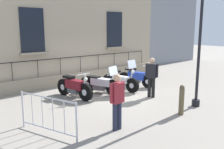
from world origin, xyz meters
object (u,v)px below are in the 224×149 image
at_px(lamppost, 201,18).
at_px(motorcycle_blue, 136,77).
at_px(bollard, 182,100).
at_px(motorcycle_silver, 101,84).
at_px(pedestrian_walking, 152,75).
at_px(motorcycle_white, 121,81).
at_px(motorcycle_maroon, 74,87).
at_px(crowd_barrier, 48,114).
at_px(pedestrian_standing, 117,99).

bearing_deg(lamppost, motorcycle_blue, 170.37).
bearing_deg(bollard, motorcycle_blue, 154.60).
distance_m(motorcycle_silver, motorcycle_blue, 2.23).
distance_m(lamppost, pedestrian_walking, 2.88).
bearing_deg(motorcycle_silver, motorcycle_white, 87.93).
distance_m(motorcycle_maroon, motorcycle_blue, 3.40).
bearing_deg(motorcycle_silver, lamppost, 24.65).
relative_size(motorcycle_blue, crowd_barrier, 1.01).
height_order(lamppost, crowd_barrier, lamppost).
height_order(motorcycle_maroon, lamppost, lamppost).
bearing_deg(lamppost, motorcycle_maroon, -143.73).
xyz_separation_m(motorcycle_maroon, pedestrian_standing, (3.51, -0.81, 0.44)).
height_order(motorcycle_silver, lamppost, lamppost).
height_order(motorcycle_silver, pedestrian_standing, pedestrian_standing).
height_order(motorcycle_blue, lamppost, lamppost).
relative_size(motorcycle_blue, bollard, 1.92).
distance_m(motorcycle_blue, crowd_barrier, 6.27).
distance_m(motorcycle_blue, pedestrian_standing, 5.38).
relative_size(motorcycle_white, motorcycle_blue, 1.05).
relative_size(motorcycle_maroon, motorcycle_white, 1.00).
bearing_deg(motorcycle_silver, pedestrian_standing, -31.15).
height_order(lamppost, bollard, lamppost).
relative_size(crowd_barrier, pedestrian_walking, 1.18).
xyz_separation_m(motorcycle_blue, lamppost, (3.61, -0.61, 2.69)).
bearing_deg(motorcycle_maroon, crowd_barrier, -43.49).
xyz_separation_m(motorcycle_silver, pedestrian_standing, (3.26, -1.97, 0.45)).
relative_size(motorcycle_white, crowd_barrier, 1.06).
xyz_separation_m(motorcycle_blue, crowd_barrier, (2.36, -5.81, 0.14)).
bearing_deg(motorcycle_white, lamppost, 8.43).
relative_size(motorcycle_white, bollard, 2.02).
bearing_deg(crowd_barrier, pedestrian_walking, 96.81).
bearing_deg(crowd_barrier, motorcycle_silver, 122.66).
relative_size(motorcycle_maroon, pedestrian_walking, 1.25).
relative_size(motorcycle_silver, motorcycle_white, 0.98).
distance_m(crowd_barrier, bollard, 4.25).
distance_m(crowd_barrier, pedestrian_walking, 4.89).
relative_size(crowd_barrier, bollard, 1.91).
bearing_deg(crowd_barrier, pedestrian_standing, 58.87).
relative_size(motorcycle_white, pedestrian_walking, 1.25).
bearing_deg(bollard, motorcycle_maroon, -158.11).
bearing_deg(lamppost, pedestrian_walking, -169.21).
distance_m(motorcycle_maroon, lamppost, 5.41).
bearing_deg(lamppost, motorcycle_white, -171.57).
bearing_deg(motorcycle_white, pedestrian_walking, 5.82).
relative_size(motorcycle_blue, lamppost, 0.38).
distance_m(motorcycle_white, crowd_barrier, 5.19).
height_order(lamppost, pedestrian_walking, lamppost).
distance_m(lamppost, bollard, 2.88).
bearing_deg(motorcycle_maroon, motorcycle_blue, 86.90).
distance_m(motorcycle_white, lamppost, 4.43).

